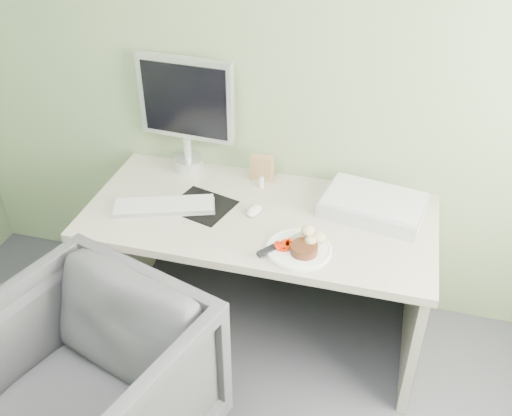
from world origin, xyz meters
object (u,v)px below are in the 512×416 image
(desk, at_px, (259,245))
(scanner, at_px, (373,206))
(desk_chair, at_px, (86,391))
(monitor, at_px, (186,109))
(plate, at_px, (299,249))

(desk, relative_size, scanner, 3.53)
(desk_chair, bearing_deg, monitor, 106.63)
(monitor, relative_size, desk_chair, 0.70)
(plate, bearing_deg, desk, 136.76)
(plate, bearing_deg, scanner, 53.20)
(scanner, bearing_deg, desk_chair, -123.72)
(desk, bearing_deg, scanner, 16.75)
(scanner, bearing_deg, plate, -116.52)
(monitor, distance_m, desk_chair, 1.36)
(desk_chair, bearing_deg, scanner, 63.76)
(plate, distance_m, desk_chair, 1.02)
(plate, bearing_deg, monitor, 142.04)
(plate, relative_size, scanner, 0.61)
(desk, distance_m, desk_chair, 1.00)
(scanner, distance_m, monitor, 1.01)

